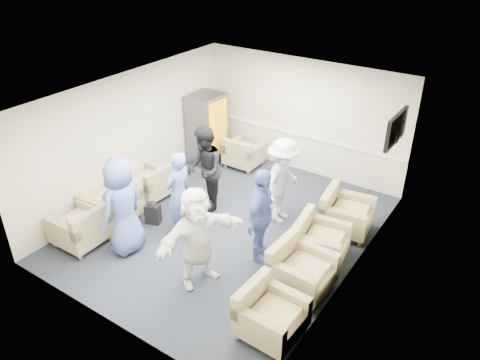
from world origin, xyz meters
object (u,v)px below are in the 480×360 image
Objects in this scene: vending_machine at (207,129)px; person_back_right at (283,181)px; armchair_left_mid at (114,206)px; armchair_right_far at (344,214)px; armchair_right_midnear at (299,271)px; armchair_right_near at (268,315)px; armchair_corner at (243,154)px; person_mid_left at (179,193)px; person_back_left at (205,170)px; person_mid_right at (261,216)px; armchair_right_midfar at (318,241)px; person_front_right at (197,237)px; armchair_left_far at (152,184)px; armchair_left_near at (82,228)px; person_front_left at (123,206)px.

person_back_right is (2.81, -1.26, 0.01)m from vending_machine.
armchair_left_mid is 0.99× the size of armchair_right_far.
armchair_left_mid is 3.94m from armchair_right_midnear.
armchair_right_near is 5.31m from armchair_corner.
person_mid_left is 0.92× the size of person_back_left.
armchair_right_midfar is at bearing -67.02° from person_mid_right.
person_front_right is (-0.24, -2.35, 0.00)m from person_back_right.
armchair_right_far is 4.12m from vending_machine.
armchair_right_far is at bearing -8.57° from person_front_right.
armchair_left_mid reaches higher than armchair_right_midnear.
armchair_corner is (-3.23, 4.21, -0.01)m from armchair_right_near.
armchair_right_near is 1.68m from person_front_right.
armchair_right_near is 3.61m from person_back_left.
person_back_left is (1.19, 1.42, 0.54)m from armchair_left_mid.
armchair_left_far is at bearing -119.10° from person_back_left.
armchair_right_midnear is 2.71m from person_mid_left.
person_front_right is (2.46, -0.42, 0.51)m from armchair_left_mid.
armchair_left_far is 0.49× the size of person_front_right.
armchair_right_far reaches higher than armchair_corner.
person_back_right is (1.92, -1.50, 0.55)m from armchair_corner.
armchair_corner is 0.47× the size of vending_machine.
armchair_right_midfar is at bearing 95.19° from armchair_left_far.
armchair_corner is 0.46× the size of person_mid_right.
armchair_right_midnear is 4.43m from armchair_corner.
armchair_left_far is 0.50× the size of vending_machine.
person_back_left is at bearing 100.28° from armchair_right_far.
person_mid_left is (1.38, -2.68, -0.03)m from vending_machine.
person_mid_left is at bearing 137.76° from armchair_left_near.
armchair_corner is at bearing 39.63° from armchair_right_near.
armchair_corner is (0.78, 3.44, -0.04)m from armchair_left_mid.
armchair_left_near is at bearing 6.84° from armchair_left_far.
armchair_right_midnear is 0.53× the size of person_back_right.
armchair_right_near is 3.05m from armchair_right_far.
person_front_right is at bearing -54.52° from vending_machine.
armchair_right_midfar reaches higher than armchair_corner.
person_mid_right is (-1.02, 1.43, 0.55)m from armchair_right_near.
armchair_right_midnear reaches higher than armchair_left_near.
armchair_left_mid reaches higher than armchair_left_near.
armchair_left_mid is (-0.07, 0.83, 0.02)m from armchair_left_near.
person_front_right reaches higher than armchair_right_far.
person_mid_left is 0.95× the size of person_mid_right.
armchair_left_far is 0.98× the size of armchair_right_near.
person_back_right is at bearing 13.39° from person_front_right.
person_back_right reaches higher than person_mid_left.
person_front_left is 2.44m from person_mid_right.
person_mid_left is 1.73m from person_mid_right.
armchair_right_midnear is at bearing 6.53° from armchair_right_near.
person_front_left is 1.09m from person_mid_left.
armchair_right_midfar reaches higher than armchair_left_far.
armchair_right_midfar is at bearing 118.30° from armchair_left_near.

